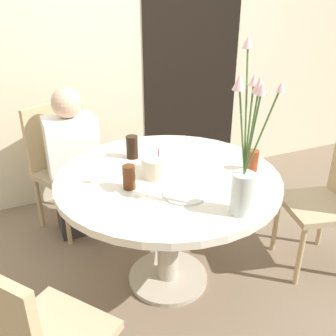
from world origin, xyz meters
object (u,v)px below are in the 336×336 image
at_px(drink_glass_2, 252,160).
at_px(person_boy, 74,168).
at_px(chair_near_front, 332,193).
at_px(side_plate, 185,194).
at_px(chair_right_flank, 61,160).
at_px(drink_glass_1, 129,177).
at_px(birthday_cake, 159,166).
at_px(flower_vase, 245,164).
at_px(drink_glass_0, 132,147).

distance_m(drink_glass_2, person_boy, 1.26).
relative_size(chair_near_front, side_plate, 4.25).
bearing_deg(chair_right_flank, drink_glass_1, -104.09).
bearing_deg(birthday_cake, flower_vase, -67.77).
bearing_deg(person_boy, flower_vase, -66.62).
bearing_deg(drink_glass_1, drink_glass_0, 68.83).
bearing_deg(flower_vase, chair_right_flank, 113.70).
bearing_deg(flower_vase, drink_glass_2, 48.70).
relative_size(chair_right_flank, drink_glass_2, 7.85).
xyz_separation_m(flower_vase, drink_glass_0, (-0.26, 0.76, -0.17)).
bearing_deg(drink_glass_0, drink_glass_1, -111.17).
bearing_deg(drink_glass_1, chair_right_flank, 102.27).
bearing_deg(flower_vase, person_boy, 113.38).
xyz_separation_m(chair_near_front, drink_glass_2, (-0.53, 0.12, 0.27)).
distance_m(drink_glass_1, drink_glass_2, 0.69).
distance_m(drink_glass_0, person_boy, 0.62).
height_order(birthday_cake, side_plate, birthday_cake).
bearing_deg(chair_near_front, side_plate, -76.49).
distance_m(birthday_cake, drink_glass_2, 0.52).
xyz_separation_m(flower_vase, drink_glass_1, (-0.39, 0.41, -0.17)).
bearing_deg(flower_vase, birthday_cake, 112.23).
bearing_deg(chair_right_flank, birthday_cake, -91.86).
relative_size(drink_glass_1, person_boy, 0.12).
bearing_deg(drink_glass_1, side_plate, -37.91).
distance_m(side_plate, person_boy, 1.09).
height_order(chair_near_front, person_boy, person_boy).
bearing_deg(drink_glass_2, birthday_cake, 162.75).
distance_m(chair_right_flank, birthday_cake, 1.01).
xyz_separation_m(side_plate, drink_glass_1, (-0.23, 0.18, 0.06)).
bearing_deg(chair_right_flank, side_plate, -95.48).
xyz_separation_m(birthday_cake, drink_glass_1, (-0.19, -0.08, 0.01)).
height_order(flower_vase, drink_glass_0, flower_vase).
bearing_deg(drink_glass_1, birthday_cake, 22.83).
bearing_deg(person_boy, side_plate, -69.95).
height_order(flower_vase, side_plate, flower_vase).
height_order(drink_glass_0, drink_glass_2, drink_glass_0).
distance_m(chair_right_flank, drink_glass_1, 1.03).
height_order(flower_vase, drink_glass_2, flower_vase).
xyz_separation_m(birthday_cake, side_plate, (0.03, -0.26, -0.05)).
bearing_deg(drink_glass_0, flower_vase, -71.43).
distance_m(chair_near_front, drink_glass_1, 1.27).
relative_size(flower_vase, side_plate, 3.48).
relative_size(drink_glass_2, person_boy, 0.11).
height_order(chair_near_front, flower_vase, flower_vase).
bearing_deg(chair_right_flank, drink_glass_2, -75.54).
distance_m(flower_vase, drink_glass_1, 0.59).
xyz_separation_m(birthday_cake, flower_vase, (0.20, -0.49, 0.18)).
relative_size(chair_right_flank, birthday_cake, 4.80).
xyz_separation_m(flower_vase, side_plate, (-0.17, 0.23, -0.23)).
height_order(chair_near_front, drink_glass_2, chair_near_front).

